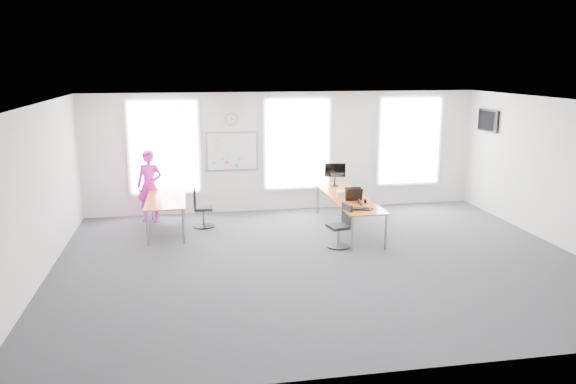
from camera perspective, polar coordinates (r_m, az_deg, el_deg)
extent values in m
plane|color=#25252A|center=(10.81, 3.46, -7.00)|extent=(10.00, 10.00, 0.00)
plane|color=silver|center=(10.19, 3.69, 9.07)|extent=(10.00, 10.00, 0.00)
plane|color=silver|center=(14.25, -0.27, 4.11)|extent=(10.00, 0.00, 10.00)
plane|color=silver|center=(6.72, 11.77, -6.27)|extent=(10.00, 0.00, 10.00)
plane|color=silver|center=(10.42, -24.21, -0.30)|extent=(0.00, 10.00, 10.00)
plane|color=silver|center=(12.55, 26.34, 1.57)|extent=(0.00, 10.00, 10.00)
cube|color=silver|center=(13.99, -12.48, 4.47)|extent=(1.60, 0.06, 2.20)
cube|color=silver|center=(14.24, 0.94, 4.92)|extent=(1.60, 0.06, 2.20)
cube|color=silver|center=(15.11, 12.22, 5.09)|extent=(1.60, 0.06, 2.20)
cube|color=#D1581C|center=(12.67, 6.15, -0.57)|extent=(0.83, 3.11, 0.03)
cylinder|color=gray|center=(11.29, 6.51, -4.25)|extent=(0.05, 0.05, 0.72)
cylinder|color=gray|center=(11.51, 9.90, -4.03)|extent=(0.05, 0.05, 0.72)
cylinder|color=gray|center=(14.07, 3.03, -0.74)|extent=(0.05, 0.05, 0.72)
cylinder|color=gray|center=(14.25, 5.80, -0.62)|extent=(0.05, 0.05, 0.72)
cube|color=#D1581C|center=(12.75, -12.29, -0.63)|extent=(0.85, 2.12, 0.03)
cylinder|color=gray|center=(11.91, -14.10, -3.62)|extent=(0.05, 0.05, 0.74)
cylinder|color=gray|center=(11.87, -10.59, -3.48)|extent=(0.05, 0.05, 0.74)
cylinder|color=gray|center=(13.83, -13.60, -1.29)|extent=(0.05, 0.05, 0.74)
cylinder|color=gray|center=(13.81, -10.58, -1.17)|extent=(0.05, 0.05, 0.74)
cylinder|color=black|center=(11.63, 5.14, -5.50)|extent=(0.48, 0.48, 0.03)
cylinder|color=gray|center=(11.57, 5.16, -4.53)|extent=(0.06, 0.06, 0.39)
cube|color=black|center=(11.51, 5.18, -3.53)|extent=(0.48, 0.48, 0.06)
cube|color=black|center=(11.52, 6.02, -2.20)|extent=(0.13, 0.39, 0.41)
cylinder|color=black|center=(13.13, -8.54, -3.44)|extent=(0.49, 0.49, 0.03)
cylinder|color=gray|center=(13.07, -8.57, -2.56)|extent=(0.06, 0.06, 0.39)
cube|color=black|center=(13.02, -8.60, -1.65)|extent=(0.43, 0.43, 0.07)
cube|color=black|center=(12.96, -9.46, -0.55)|extent=(0.06, 0.39, 0.42)
imported|color=#CD1DB4|center=(13.64, -13.88, 0.59)|extent=(0.73, 0.59, 1.71)
cube|color=silver|center=(14.04, -5.70, 4.13)|extent=(1.20, 0.03, 0.90)
cylinder|color=gray|center=(13.94, -5.77, 7.38)|extent=(0.30, 0.04, 0.30)
cube|color=black|center=(14.90, 19.67, 6.86)|extent=(0.06, 0.90, 0.55)
cube|color=black|center=(11.60, 7.13, -1.72)|extent=(0.52, 0.30, 0.02)
ellipsoid|color=black|center=(11.65, 8.58, -1.67)|extent=(0.07, 0.11, 0.04)
cylinder|color=black|center=(11.96, 7.43, -1.31)|extent=(0.09, 0.09, 0.01)
cylinder|color=black|center=(12.10, 7.22, -0.94)|extent=(0.04, 0.09, 0.09)
cylinder|color=black|center=(12.14, 7.85, -0.91)|extent=(0.04, 0.09, 0.09)
cylinder|color=gold|center=(12.10, 7.22, -0.94)|extent=(0.01, 0.10, 0.10)
cube|color=black|center=(12.11, 7.54, -0.70)|extent=(0.16, 0.02, 0.02)
cube|color=black|center=(12.34, 6.63, -0.17)|extent=(0.36, 0.10, 0.29)
cube|color=#DA3D03|center=(12.26, 6.75, -0.31)|extent=(0.34, 0.12, 0.27)
cube|color=black|center=(12.24, 6.77, -0.28)|extent=(0.36, 0.12, 0.28)
cube|color=beige|center=(12.72, 5.78, -0.15)|extent=(0.40, 0.34, 0.12)
cylinder|color=black|center=(13.79, 4.76, 0.67)|extent=(0.21, 0.21, 0.02)
cylinder|color=black|center=(13.77, 4.77, 1.09)|extent=(0.04, 0.04, 0.21)
cube|color=black|center=(13.70, 4.81, 2.23)|extent=(0.51, 0.13, 0.34)
cube|color=black|center=(13.68, 4.83, 2.22)|extent=(0.46, 0.09, 0.30)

